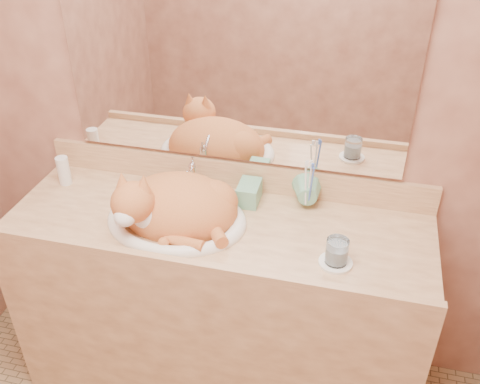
% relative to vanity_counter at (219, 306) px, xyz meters
% --- Properties ---
extents(wall_back, '(2.40, 0.02, 2.50)m').
position_rel_vanity_counter_xyz_m(wall_back, '(0.00, 0.28, 0.82)').
color(wall_back, brown).
rests_on(wall_back, ground).
extents(vanity_counter, '(1.60, 0.55, 0.85)m').
position_rel_vanity_counter_xyz_m(vanity_counter, '(0.00, 0.00, 0.00)').
color(vanity_counter, '#A27148').
rests_on(vanity_counter, floor).
extents(mirror, '(1.30, 0.02, 0.80)m').
position_rel_vanity_counter_xyz_m(mirror, '(0.00, 0.26, 0.97)').
color(mirror, white).
rests_on(mirror, wall_back).
extents(sink_basin, '(0.56, 0.49, 0.16)m').
position_rel_vanity_counter_xyz_m(sink_basin, '(-0.15, -0.02, 0.51)').
color(sink_basin, white).
rests_on(sink_basin, vanity_counter).
extents(faucet, '(0.07, 0.11, 0.15)m').
position_rel_vanity_counter_xyz_m(faucet, '(-0.15, 0.18, 0.50)').
color(faucet, silver).
rests_on(faucet, vanity_counter).
extents(cat, '(0.47, 0.40, 0.25)m').
position_rel_vanity_counter_xyz_m(cat, '(-0.16, -0.02, 0.50)').
color(cat, '#BA5C2B').
rests_on(cat, sink_basin).
extents(soap_dispenser, '(0.08, 0.09, 0.18)m').
position_rel_vanity_counter_xyz_m(soap_dispenser, '(0.08, 0.11, 0.52)').
color(soap_dispenser, '#6DAF8B').
rests_on(soap_dispenser, vanity_counter).
extents(toothbrush_cup, '(0.14, 0.14, 0.11)m').
position_rel_vanity_counter_xyz_m(toothbrush_cup, '(0.31, 0.16, 0.48)').
color(toothbrush_cup, '#6DAF8B').
rests_on(toothbrush_cup, vanity_counter).
extents(toothbrushes, '(0.04, 0.04, 0.22)m').
position_rel_vanity_counter_xyz_m(toothbrushes, '(0.31, 0.16, 0.56)').
color(toothbrushes, white).
rests_on(toothbrushes, toothbrush_cup).
extents(saucer, '(0.11, 0.11, 0.01)m').
position_rel_vanity_counter_xyz_m(saucer, '(0.45, -0.12, 0.43)').
color(saucer, white).
rests_on(saucer, vanity_counter).
extents(water_glass, '(0.08, 0.08, 0.09)m').
position_rel_vanity_counter_xyz_m(water_glass, '(0.45, -0.12, 0.48)').
color(water_glass, silver).
rests_on(water_glass, saucer).
extents(lotion_bottle, '(0.05, 0.05, 0.12)m').
position_rel_vanity_counter_xyz_m(lotion_bottle, '(-0.69, 0.12, 0.49)').
color(lotion_bottle, white).
rests_on(lotion_bottle, vanity_counter).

